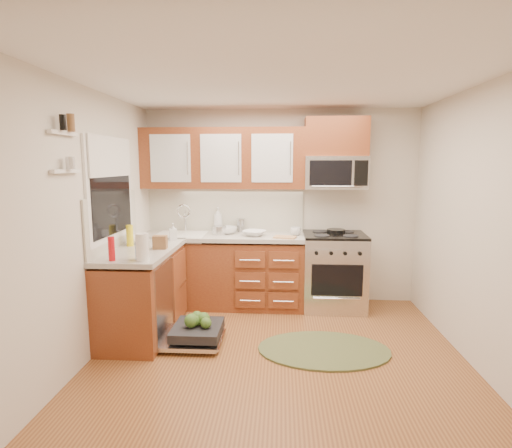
# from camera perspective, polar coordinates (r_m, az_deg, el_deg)

# --- Properties ---
(floor) EXTENTS (3.50, 3.50, 0.00)m
(floor) POSITION_cam_1_polar(r_m,az_deg,el_deg) (3.93, 3.18, -18.83)
(floor) COLOR brown
(floor) RESTS_ON ground
(ceiling) EXTENTS (3.50, 3.50, 0.00)m
(ceiling) POSITION_cam_1_polar(r_m,az_deg,el_deg) (3.56, 3.53, 19.80)
(ceiling) COLOR white
(ceiling) RESTS_ON ground
(wall_back) EXTENTS (3.50, 0.04, 2.50)m
(wall_back) POSITION_cam_1_polar(r_m,az_deg,el_deg) (5.27, 3.46, 2.49)
(wall_back) COLOR beige
(wall_back) RESTS_ON ground
(wall_front) EXTENTS (3.50, 0.04, 2.50)m
(wall_front) POSITION_cam_1_polar(r_m,az_deg,el_deg) (1.82, 3.00, -9.21)
(wall_front) COLOR beige
(wall_front) RESTS_ON ground
(wall_left) EXTENTS (0.04, 3.50, 2.50)m
(wall_left) POSITION_cam_1_polar(r_m,az_deg,el_deg) (3.95, -22.96, -0.22)
(wall_left) COLOR beige
(wall_left) RESTS_ON ground
(wall_right) EXTENTS (0.04, 3.50, 2.50)m
(wall_right) POSITION_cam_1_polar(r_m,az_deg,el_deg) (3.93, 29.76, -0.70)
(wall_right) COLOR beige
(wall_right) RESTS_ON ground
(base_cabinet_back) EXTENTS (2.05, 0.60, 0.85)m
(base_cabinet_back) POSITION_cam_1_polar(r_m,az_deg,el_deg) (5.18, -4.74, -6.93)
(base_cabinet_back) COLOR maroon
(base_cabinet_back) RESTS_ON ground
(base_cabinet_left) EXTENTS (0.60, 1.25, 0.85)m
(base_cabinet_left) POSITION_cam_1_polar(r_m,az_deg,el_deg) (4.49, -15.83, -9.69)
(base_cabinet_left) COLOR maroon
(base_cabinet_left) RESTS_ON ground
(countertop_back) EXTENTS (2.07, 0.64, 0.05)m
(countertop_back) POSITION_cam_1_polar(r_m,az_deg,el_deg) (5.06, -4.82, -1.77)
(countertop_back) COLOR #B6B1A6
(countertop_back) RESTS_ON base_cabinet_back
(countertop_left) EXTENTS (0.64, 1.27, 0.05)m
(countertop_left) POSITION_cam_1_polar(r_m,az_deg,el_deg) (4.36, -15.96, -3.76)
(countertop_left) COLOR #B6B1A6
(countertop_left) RESTS_ON base_cabinet_left
(backsplash_back) EXTENTS (2.05, 0.02, 0.57)m
(backsplash_back) POSITION_cam_1_polar(r_m,az_deg,el_deg) (5.31, -4.40, 2.09)
(backsplash_back) COLOR #B9B7A6
(backsplash_back) RESTS_ON ground
(backsplash_left) EXTENTS (0.02, 1.25, 0.57)m
(backsplash_left) POSITION_cam_1_polar(r_m,az_deg,el_deg) (4.42, -19.74, 0.30)
(backsplash_left) COLOR #B9B7A6
(backsplash_left) RESTS_ON ground
(upper_cabinets) EXTENTS (2.05, 0.35, 0.75)m
(upper_cabinets) POSITION_cam_1_polar(r_m,az_deg,el_deg) (5.12, -4.74, 9.31)
(upper_cabinets) COLOR maroon
(upper_cabinets) RESTS_ON ground
(cabinet_over_mw) EXTENTS (0.76, 0.35, 0.47)m
(cabinet_over_mw) POSITION_cam_1_polar(r_m,az_deg,el_deg) (5.12, 11.36, 12.09)
(cabinet_over_mw) COLOR maroon
(cabinet_over_mw) RESTS_ON ground
(range) EXTENTS (0.76, 0.64, 0.95)m
(range) POSITION_cam_1_polar(r_m,az_deg,el_deg) (5.14, 11.02, -6.61)
(range) COLOR silver
(range) RESTS_ON ground
(microwave) EXTENTS (0.76, 0.38, 0.40)m
(microwave) POSITION_cam_1_polar(r_m,az_deg,el_deg) (5.08, 11.25, 7.20)
(microwave) COLOR silver
(microwave) RESTS_ON ground
(sink) EXTENTS (0.62, 0.50, 0.26)m
(sink) POSITION_cam_1_polar(r_m,az_deg,el_deg) (5.17, -10.62, -2.81)
(sink) COLOR white
(sink) RESTS_ON ground
(dishwasher) EXTENTS (0.70, 0.60, 0.20)m
(dishwasher) POSITION_cam_1_polar(r_m,az_deg,el_deg) (4.25, -8.89, -15.24)
(dishwasher) COLOR silver
(dishwasher) RESTS_ON ground
(window) EXTENTS (0.03, 1.05, 1.05)m
(window) POSITION_cam_1_polar(r_m,az_deg,el_deg) (4.36, -20.09, 4.68)
(window) COLOR white
(window) RESTS_ON ground
(window_blind) EXTENTS (0.02, 0.96, 0.40)m
(window_blind) POSITION_cam_1_polar(r_m,az_deg,el_deg) (4.35, -20.01, 9.03)
(window_blind) COLOR white
(window_blind) RESTS_ON ground
(shelf_upper) EXTENTS (0.04, 0.40, 0.03)m
(shelf_upper) POSITION_cam_1_polar(r_m,az_deg,el_deg) (3.59, -25.81, 11.62)
(shelf_upper) COLOR white
(shelf_upper) RESTS_ON ground
(shelf_lower) EXTENTS (0.04, 0.40, 0.03)m
(shelf_lower) POSITION_cam_1_polar(r_m,az_deg,el_deg) (3.59, -25.50, 6.84)
(shelf_lower) COLOR white
(shelf_lower) RESTS_ON ground
(rug) EXTENTS (1.44, 1.10, 0.02)m
(rug) POSITION_cam_1_polar(r_m,az_deg,el_deg) (4.14, 9.66, -17.29)
(rug) COLOR #576137
(rug) RESTS_ON ground
(skillet) EXTENTS (0.28, 0.28, 0.04)m
(skillet) POSITION_cam_1_polar(r_m,az_deg,el_deg) (5.12, 11.37, -0.99)
(skillet) COLOR black
(skillet) RESTS_ON range
(stock_pot) EXTENTS (0.18, 0.18, 0.11)m
(stock_pot) POSITION_cam_1_polar(r_m,az_deg,el_deg) (5.06, -5.29, -0.88)
(stock_pot) COLOR silver
(stock_pot) RESTS_ON countertop_back
(cutting_board) EXTENTS (0.29, 0.22, 0.02)m
(cutting_board) POSITION_cam_1_polar(r_m,az_deg,el_deg) (4.82, 4.15, -1.88)
(cutting_board) COLOR tan
(cutting_board) RESTS_ON countertop_back
(canister) EXTENTS (0.14, 0.14, 0.18)m
(canister) POSITION_cam_1_polar(r_m,az_deg,el_deg) (5.22, -2.15, -0.17)
(canister) COLOR silver
(canister) RESTS_ON countertop_back
(paper_towel_roll) EXTENTS (0.13, 0.13, 0.26)m
(paper_towel_roll) POSITION_cam_1_polar(r_m,az_deg,el_deg) (3.80, -15.94, -3.21)
(paper_towel_roll) COLOR white
(paper_towel_roll) RESTS_ON countertop_left
(mustard_bottle) EXTENTS (0.10, 0.10, 0.23)m
(mustard_bottle) POSITION_cam_1_polar(r_m,az_deg,el_deg) (4.53, -17.59, -1.59)
(mustard_bottle) COLOR yellow
(mustard_bottle) RESTS_ON countertop_left
(red_bottle) EXTENTS (0.08, 0.08, 0.22)m
(red_bottle) POSITION_cam_1_polar(r_m,az_deg,el_deg) (3.89, -19.94, -3.36)
(red_bottle) COLOR red
(red_bottle) RESTS_ON countertop_left
(wooden_box) EXTENTS (0.15, 0.11, 0.14)m
(wooden_box) POSITION_cam_1_polar(r_m,az_deg,el_deg) (4.30, -13.54, -2.54)
(wooden_box) COLOR brown
(wooden_box) RESTS_ON countertop_left
(blue_carton) EXTENTS (0.11, 0.07, 0.17)m
(blue_carton) POSITION_cam_1_polar(r_m,az_deg,el_deg) (3.88, -15.99, -3.66)
(blue_carton) COLOR #2354A5
(blue_carton) RESTS_ON countertop_left
(bowl_a) EXTENTS (0.36, 0.36, 0.07)m
(bowl_a) POSITION_cam_1_polar(r_m,az_deg,el_deg) (4.94, -0.26, -1.31)
(bowl_a) COLOR #999999
(bowl_a) RESTS_ON countertop_back
(bowl_b) EXTENTS (0.36, 0.36, 0.09)m
(bowl_b) POSITION_cam_1_polar(r_m,az_deg,el_deg) (5.11, -4.27, -0.91)
(bowl_b) COLOR #999999
(bowl_b) RESTS_ON countertop_back
(cup) EXTENTS (0.17, 0.17, 0.10)m
(cup) POSITION_cam_1_polar(r_m,az_deg,el_deg) (5.01, 5.71, -1.02)
(cup) COLOR #999999
(cup) RESTS_ON countertop_back
(soap_bottle_a) EXTENTS (0.13, 0.13, 0.32)m
(soap_bottle_a) POSITION_cam_1_polar(r_m,az_deg,el_deg) (5.28, -5.44, 0.67)
(soap_bottle_a) COLOR #999999
(soap_bottle_a) RESTS_ON countertop_back
(soap_bottle_b) EXTENTS (0.11, 0.11, 0.19)m
(soap_bottle_b) POSITION_cam_1_polar(r_m,az_deg,el_deg) (4.78, -11.78, -1.06)
(soap_bottle_b) COLOR #999999
(soap_bottle_b) RESTS_ON countertop_left
(soap_bottle_c) EXTENTS (0.13, 0.13, 0.15)m
(soap_bottle_c) POSITION_cam_1_polar(r_m,az_deg,el_deg) (4.62, -17.14, -1.85)
(soap_bottle_c) COLOR #999999
(soap_bottle_c) RESTS_ON countertop_left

